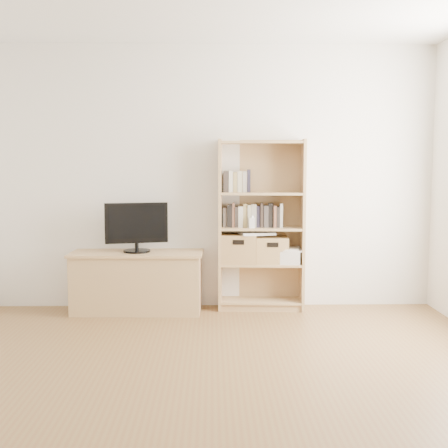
{
  "coord_description": "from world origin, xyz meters",
  "views": [
    {
      "loc": [
        0.04,
        -3.11,
        1.43
      ],
      "look_at": [
        0.15,
        1.9,
        0.9
      ],
      "focal_mm": 45.0,
      "sensor_mm": 36.0,
      "label": 1
    }
  ],
  "objects_px": {
    "tv_stand": "(137,283)",
    "laptop": "(257,233)",
    "basket_right": "(272,250)",
    "basket_left": "(239,248)",
    "bookshelf": "(261,225)",
    "baby_monitor": "(252,223)",
    "television": "(136,228)"
  },
  "relations": [
    {
      "from": "tv_stand",
      "to": "laptop",
      "type": "relative_size",
      "value": 3.75
    },
    {
      "from": "basket_right",
      "to": "laptop",
      "type": "xyz_separation_m",
      "value": [
        -0.15,
        -0.0,
        0.17
      ]
    },
    {
      "from": "basket_left",
      "to": "basket_right",
      "type": "relative_size",
      "value": 1.1
    },
    {
      "from": "bookshelf",
      "to": "basket_right",
      "type": "xyz_separation_m",
      "value": [
        0.1,
        -0.01,
        -0.24
      ]
    },
    {
      "from": "basket_right",
      "to": "laptop",
      "type": "bearing_deg",
      "value": -177.75
    },
    {
      "from": "bookshelf",
      "to": "basket_left",
      "type": "bearing_deg",
      "value": -178.81
    },
    {
      "from": "tv_stand",
      "to": "baby_monitor",
      "type": "height_order",
      "value": "baby_monitor"
    },
    {
      "from": "tv_stand",
      "to": "television",
      "type": "height_order",
      "value": "television"
    },
    {
      "from": "tv_stand",
      "to": "basket_left",
      "type": "height_order",
      "value": "basket_left"
    },
    {
      "from": "basket_left",
      "to": "tv_stand",
      "type": "bearing_deg",
      "value": -171.42
    },
    {
      "from": "television",
      "to": "laptop",
      "type": "height_order",
      "value": "television"
    },
    {
      "from": "television",
      "to": "laptop",
      "type": "bearing_deg",
      "value": -8.96
    },
    {
      "from": "bookshelf",
      "to": "television",
      "type": "relative_size",
      "value": 2.78
    },
    {
      "from": "baby_monitor",
      "to": "laptop",
      "type": "height_order",
      "value": "baby_monitor"
    },
    {
      "from": "basket_left",
      "to": "laptop",
      "type": "relative_size",
      "value": 1.05
    },
    {
      "from": "television",
      "to": "bookshelf",
      "type": "bearing_deg",
      "value": -8.5
    },
    {
      "from": "baby_monitor",
      "to": "basket_right",
      "type": "xyz_separation_m",
      "value": [
        0.2,
        0.08,
        -0.27
      ]
    },
    {
      "from": "basket_right",
      "to": "baby_monitor",
      "type": "bearing_deg",
      "value": -157.49
    },
    {
      "from": "baby_monitor",
      "to": "basket_right",
      "type": "height_order",
      "value": "baby_monitor"
    },
    {
      "from": "tv_stand",
      "to": "basket_right",
      "type": "relative_size",
      "value": 3.93
    },
    {
      "from": "tv_stand",
      "to": "basket_right",
      "type": "distance_m",
      "value": 1.35
    },
    {
      "from": "television",
      "to": "basket_left",
      "type": "xyz_separation_m",
      "value": [
        0.99,
        0.09,
        -0.22
      ]
    },
    {
      "from": "television",
      "to": "basket_right",
      "type": "xyz_separation_m",
      "value": [
        1.31,
        0.07,
        -0.23
      ]
    },
    {
      "from": "bookshelf",
      "to": "basket_left",
      "type": "distance_m",
      "value": 0.32
    },
    {
      "from": "bookshelf",
      "to": "laptop",
      "type": "distance_m",
      "value": 0.09
    },
    {
      "from": "tv_stand",
      "to": "laptop",
      "type": "distance_m",
      "value": 1.26
    },
    {
      "from": "laptop",
      "to": "basket_left",
      "type": "bearing_deg",
      "value": 161.44
    },
    {
      "from": "baby_monitor",
      "to": "television",
      "type": "bearing_deg",
      "value": -175.97
    },
    {
      "from": "basket_left",
      "to": "basket_right",
      "type": "height_order",
      "value": "basket_left"
    },
    {
      "from": "television",
      "to": "baby_monitor",
      "type": "xyz_separation_m",
      "value": [
        1.11,
        -0.01,
        0.04
      ]
    },
    {
      "from": "basket_left",
      "to": "basket_right",
      "type": "distance_m",
      "value": 0.32
    },
    {
      "from": "tv_stand",
      "to": "television",
      "type": "relative_size",
      "value": 2.04
    }
  ]
}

